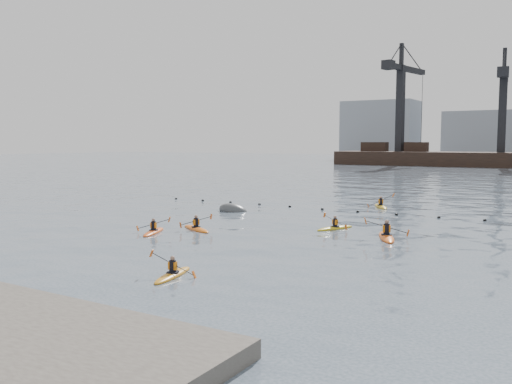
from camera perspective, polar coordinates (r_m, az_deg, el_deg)
ground at (r=23.49m, az=-11.65°, el=-8.00°), size 400.00×400.00×0.00m
float_line at (r=42.74m, az=8.89°, el=-1.93°), size 33.24×0.73×0.24m
barge_pier at (r=127.71m, az=24.24°, el=3.28°), size 72.00×19.30×29.50m
kayaker_0 at (r=32.63m, az=-10.73°, el=-4.08°), size 2.00×3.08×1.10m
kayaker_1 at (r=22.15m, az=-8.76°, el=-8.53°), size 2.01×2.99×1.14m
kayaker_2 at (r=33.39m, az=-6.32°, el=-3.80°), size 3.15×2.06×1.03m
kayaker_3 at (r=33.81m, az=8.32°, el=-3.72°), size 1.91×2.95×1.04m
kayaker_4 at (r=31.20m, az=13.57°, el=-4.53°), size 2.34×3.64×1.28m
kayaker_5 at (r=45.75m, az=12.99°, el=-1.44°), size 2.25×3.09×1.29m
mooring_buoy at (r=42.00m, az=-2.39°, el=-2.04°), size 2.82×2.13×1.61m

